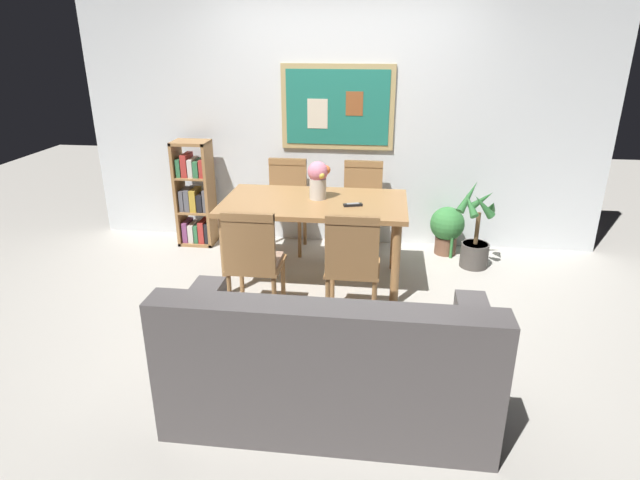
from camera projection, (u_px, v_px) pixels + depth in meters
The scene contains 13 objects.
ground_plane at pixel (322, 307), 4.30m from camera, with size 12.00×12.00×0.00m, color #B7B2A8.
wall_back_with_painting at pixel (341, 117), 5.25m from camera, with size 5.20×0.14×2.60m.
dining_table at pixel (314, 212), 4.52m from camera, with size 1.56×0.89×0.75m.
dining_chair_near_right at pixel (352, 260), 3.85m from camera, with size 0.40×0.41×0.91m.
dining_chair_near_left at pixel (253, 257), 3.91m from camera, with size 0.40×0.41×0.91m.
dining_chair_far_left at pixel (286, 197), 5.32m from camera, with size 0.40×0.41×0.91m.
dining_chair_far_right at pixel (362, 200), 5.22m from camera, with size 0.40×0.41×0.91m.
leather_couch at pixel (328, 368), 3.00m from camera, with size 1.80×0.84×0.84m.
bookshelf at pixel (196, 198), 5.44m from camera, with size 0.36×0.28×1.08m.
potted_ivy at pixel (447, 228), 5.26m from camera, with size 0.34×0.34×0.58m.
potted_palm at pixel (476, 237), 4.95m from camera, with size 0.38×0.38×0.82m.
flower_vase at pixel (318, 178), 4.48m from camera, with size 0.19×0.18×0.33m.
tv_remote at pixel (353, 205), 4.34m from camera, with size 0.16×0.09×0.02m.
Camera 1 is at (0.46, -3.77, 2.08)m, focal length 29.69 mm.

